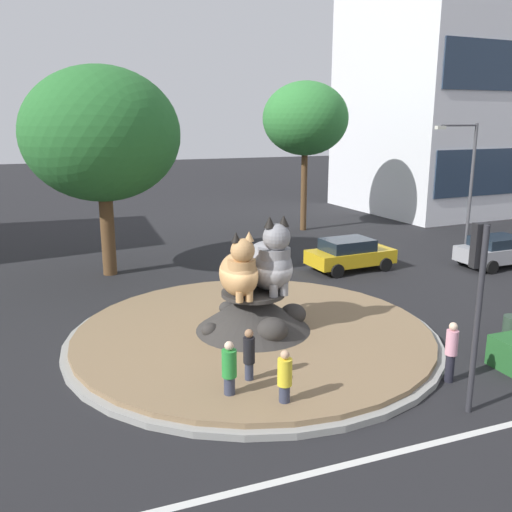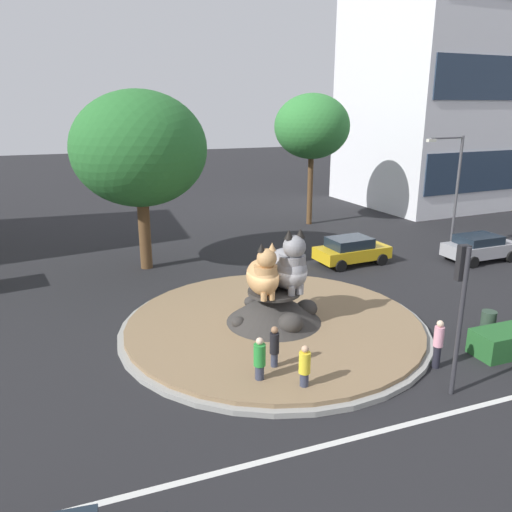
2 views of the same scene
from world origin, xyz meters
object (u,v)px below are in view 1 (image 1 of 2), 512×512
at_px(pedestrian_pink_shirt, 451,350).
at_px(litter_bin, 511,330).
at_px(pedestrian_yellow_shirt, 285,381).
at_px(second_tree_near_tower, 101,135).
at_px(pedestrian_black_shirt, 249,358).
at_px(cat_statue_calico, 240,272).
at_px(streetlight_arm, 467,179).
at_px(broadleaf_tree_behind_island, 305,119).
at_px(sedan_on_far_lane, 499,250).
at_px(parked_car_right, 350,254).
at_px(cat_statue_grey, 270,262).
at_px(traffic_light_mast, 478,283).
at_px(pedestrian_green_shirt, 229,372).

height_order(pedestrian_pink_shirt, litter_bin, pedestrian_pink_shirt).
distance_m(pedestrian_pink_shirt, pedestrian_yellow_shirt, 4.89).
bearing_deg(second_tree_near_tower, pedestrian_black_shirt, -80.92).
distance_m(cat_statue_calico, streetlight_arm, 16.29).
bearing_deg(broadleaf_tree_behind_island, sedan_on_far_lane, -67.27).
relative_size(sedan_on_far_lane, parked_car_right, 1.00).
bearing_deg(cat_statue_grey, second_tree_near_tower, -160.10).
bearing_deg(broadleaf_tree_behind_island, pedestrian_yellow_shirt, -116.80).
xyz_separation_m(pedestrian_black_shirt, parked_car_right, (8.60, 9.62, -0.14)).
xyz_separation_m(broadleaf_tree_behind_island, streetlight_arm, (4.64, -9.24, -2.93)).
bearing_deg(sedan_on_far_lane, pedestrian_black_shirt, -155.67).
distance_m(cat_statue_calico, broadleaf_tree_behind_island, 19.58).
relative_size(sedan_on_far_lane, litter_bin, 4.61).
relative_size(cat_statue_calico, cat_statue_grey, 0.85).
height_order(cat_statue_calico, cat_statue_grey, cat_statue_grey).
bearing_deg(streetlight_arm, sedan_on_far_lane, 90.50).
bearing_deg(pedestrian_pink_shirt, traffic_light_mast, 94.31).
xyz_separation_m(cat_statue_grey, broadleaf_tree_behind_island, (8.88, 15.96, 4.41)).
bearing_deg(second_tree_near_tower, pedestrian_green_shirt, -84.34).
distance_m(broadleaf_tree_behind_island, streetlight_arm, 10.74).
bearing_deg(cat_statue_grey, pedestrian_black_shirt, -33.09).
bearing_deg(cat_statue_grey, sedan_on_far_lane, 105.07).
distance_m(cat_statue_calico, second_tree_near_tower, 11.03).
bearing_deg(pedestrian_green_shirt, second_tree_near_tower, 59.26).
bearing_deg(traffic_light_mast, pedestrian_black_shirt, 68.43).
bearing_deg(streetlight_arm, second_tree_near_tower, -14.35).
relative_size(cat_statue_grey, broadleaf_tree_behind_island, 0.27).
bearing_deg(pedestrian_pink_shirt, streetlight_arm, -103.31).
xyz_separation_m(broadleaf_tree_behind_island, litter_bin, (-1.88, -19.17, -6.49)).
relative_size(traffic_light_mast, streetlight_arm, 0.69).
bearing_deg(pedestrian_green_shirt, cat_statue_calico, 30.40).
bearing_deg(pedestrian_yellow_shirt, broadleaf_tree_behind_island, 16.00).
relative_size(broadleaf_tree_behind_island, pedestrian_green_shirt, 5.34).
height_order(pedestrian_yellow_shirt, parked_car_right, pedestrian_yellow_shirt).
distance_m(streetlight_arm, litter_bin, 12.41).
bearing_deg(sedan_on_far_lane, pedestrian_yellow_shirt, -151.01).
bearing_deg(traffic_light_mast, sedan_on_far_lane, -37.13).
height_order(traffic_light_mast, parked_car_right, traffic_light_mast).
relative_size(cat_statue_grey, streetlight_arm, 0.37).
bearing_deg(pedestrian_green_shirt, pedestrian_yellow_shirt, -73.59).
height_order(broadleaf_tree_behind_island, pedestrian_yellow_shirt, broadleaf_tree_behind_island).
distance_m(cat_statue_grey, parked_car_right, 9.39).
bearing_deg(litter_bin, parked_car_right, 91.92).
xyz_separation_m(cat_statue_grey, traffic_light_mast, (2.75, -6.06, 0.73)).
bearing_deg(pedestrian_green_shirt, parked_car_right, 11.10).
relative_size(pedestrian_pink_shirt, litter_bin, 1.90).
height_order(broadleaf_tree_behind_island, parked_car_right, broadleaf_tree_behind_island).
xyz_separation_m(broadleaf_tree_behind_island, second_tree_near_tower, (-12.86, -6.29, -0.65)).
distance_m(second_tree_near_tower, sedan_on_far_lane, 19.30).
distance_m(pedestrian_black_shirt, parked_car_right, 12.90).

